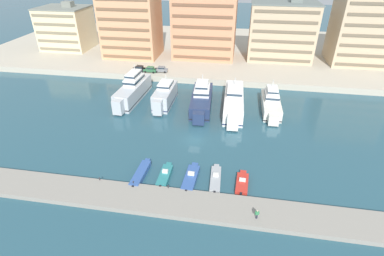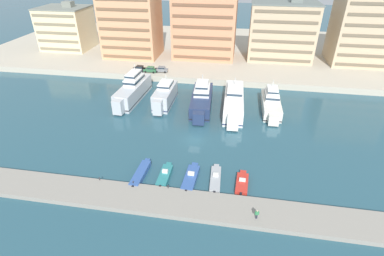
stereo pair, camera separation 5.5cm
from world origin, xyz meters
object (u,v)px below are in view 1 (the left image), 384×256
at_px(pedestrian_near_edge, 257,214).
at_px(yacht_ivory_center, 271,103).
at_px(motorboat_red_center, 242,183).
at_px(car_grey_mid_left, 161,69).
at_px(motorboat_blue_far_left, 141,174).
at_px(yacht_white_center_left, 234,101).
at_px(yacht_navy_mid_left, 202,99).
at_px(motorboat_blue_mid_left, 191,178).
at_px(car_green_left, 150,69).
at_px(yacht_silver_left, 165,96).
at_px(motorboat_grey_center_left, 216,179).
at_px(car_black_far_left, 139,68).
at_px(yacht_silver_far_left, 133,90).
at_px(motorboat_teal_left, 165,175).

bearing_deg(pedestrian_near_edge, yacht_ivory_center, 83.69).
xyz_separation_m(yacht_ivory_center, motorboat_red_center, (-6.49, -30.01, -1.63)).
xyz_separation_m(car_grey_mid_left, pedestrian_near_edge, (29.10, -55.82, -1.02)).
bearing_deg(motorboat_red_center, motorboat_blue_far_left, -178.17).
bearing_deg(pedestrian_near_edge, yacht_white_center_left, 97.98).
xyz_separation_m(yacht_navy_mid_left, motorboat_blue_mid_left, (2.17, -29.26, -1.77)).
height_order(motorboat_blue_mid_left, car_green_left, car_green_left).
bearing_deg(yacht_silver_left, yacht_ivory_center, 1.94).
distance_m(yacht_white_center_left, yacht_ivory_center, 9.49).
relative_size(yacht_ivory_center, motorboat_grey_center_left, 2.18).
distance_m(yacht_navy_mid_left, pedestrian_near_edge, 39.63).
bearing_deg(yacht_silver_left, car_black_far_left, 125.26).
bearing_deg(car_black_far_left, yacht_white_center_left, -30.36).
distance_m(yacht_silver_far_left, yacht_ivory_center, 36.89).
height_order(yacht_silver_left, car_black_far_left, yacht_silver_left).
relative_size(yacht_ivory_center, motorboat_red_center, 2.61).
bearing_deg(yacht_navy_mid_left, motorboat_red_center, -68.83).
xyz_separation_m(yacht_navy_mid_left, car_grey_mid_left, (-15.56, 18.58, 0.59)).
distance_m(yacht_white_center_left, motorboat_teal_left, 31.41).
bearing_deg(car_grey_mid_left, yacht_white_center_left, -37.88).
height_order(yacht_white_center_left, car_green_left, yacht_white_center_left).
distance_m(yacht_silver_left, car_green_left, 20.09).
bearing_deg(yacht_ivory_center, car_grey_mid_left, 152.08).
bearing_deg(car_black_far_left, yacht_navy_mid_left, -38.68).
bearing_deg(yacht_silver_far_left, motorboat_blue_mid_left, -55.26).
distance_m(car_green_left, pedestrian_near_edge, 64.01).
height_order(motorboat_blue_far_left, car_grey_mid_left, car_grey_mid_left).
relative_size(car_black_far_left, pedestrian_near_edge, 2.50).
xyz_separation_m(yacht_navy_mid_left, motorboat_teal_left, (-2.55, -29.41, -1.75)).
bearing_deg(yacht_ivory_center, motorboat_grey_center_left, -110.50).
relative_size(yacht_silver_far_left, yacht_silver_left, 1.35).
bearing_deg(car_grey_mid_left, motorboat_blue_mid_left, -69.65).
xyz_separation_m(motorboat_blue_far_left, car_black_far_left, (-15.70, 47.85, 2.32)).
xyz_separation_m(yacht_navy_mid_left, car_black_far_left, (-22.70, 18.17, 0.59)).
relative_size(yacht_white_center_left, motorboat_red_center, 3.55).
relative_size(yacht_navy_mid_left, car_black_far_left, 4.80).
distance_m(motorboat_blue_far_left, car_grey_mid_left, 49.06).
distance_m(yacht_silver_left, motorboat_grey_center_left, 33.35).
bearing_deg(car_grey_mid_left, motorboat_blue_far_left, -79.94).
bearing_deg(car_green_left, yacht_navy_mid_left, -43.17).
height_order(yacht_navy_mid_left, motorboat_red_center, yacht_navy_mid_left).
height_order(motorboat_grey_center_left, car_grey_mid_left, car_grey_mid_left).
bearing_deg(motorboat_blue_far_left, yacht_silver_left, 95.47).
relative_size(motorboat_blue_mid_left, motorboat_red_center, 1.25).
relative_size(yacht_silver_left, car_black_far_left, 3.57).
height_order(yacht_silver_left, yacht_white_center_left, yacht_silver_left).
distance_m(yacht_navy_mid_left, car_black_far_left, 29.09).
height_order(motorboat_teal_left, pedestrian_near_edge, pedestrian_near_edge).
height_order(motorboat_teal_left, motorboat_grey_center_left, motorboat_grey_center_left).
relative_size(yacht_white_center_left, car_black_far_left, 5.40).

